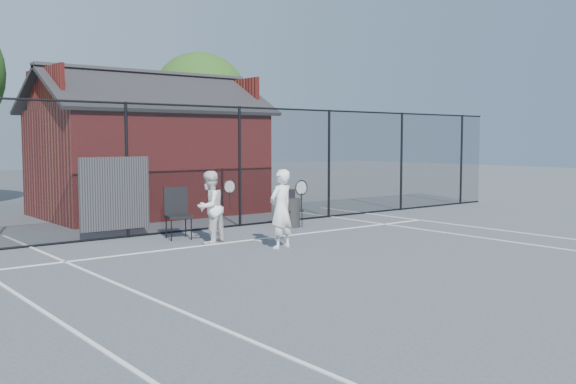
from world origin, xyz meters
TOP-DOWN VIEW (x-y plane):
  - ground at (0.00, 0.00)m, footprint 80.00×80.00m
  - court_lines at (0.00, -1.32)m, footprint 11.02×18.00m
  - fence at (-0.30, 5.00)m, footprint 22.04×3.00m
  - clubhouse at (0.50, 9.00)m, footprint 6.50×4.36m
  - tree_right at (5.50, 14.50)m, footprint 3.97×3.97m
  - player_front at (-0.19, 1.78)m, footprint 0.74×0.58m
  - player_back at (-0.98, 3.21)m, footprint 0.91×0.83m
  - chair_left at (-1.23, 4.10)m, footprint 0.64×0.66m
  - chair_right at (1.95, 4.10)m, footprint 0.46×0.47m
  - waste_bin at (1.90, 4.10)m, footprint 0.59×0.59m

SIDE VIEW (x-z plane):
  - ground at x=0.00m, z-range 0.00..0.00m
  - court_lines at x=0.00m, z-range 0.00..0.01m
  - waste_bin at x=1.90m, z-range 0.00..0.71m
  - chair_right at x=1.95m, z-range 0.00..0.90m
  - chair_left at x=-1.23m, z-range 0.00..1.10m
  - player_back at x=-0.98m, z-range 0.00..1.52m
  - player_front at x=-0.19m, z-range 0.00..1.59m
  - fence at x=-0.30m, z-range -0.05..2.95m
  - clubhouse at x=0.50m, z-range -0.49..3.70m
  - tree_right at x=5.50m, z-range 0.86..6.56m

